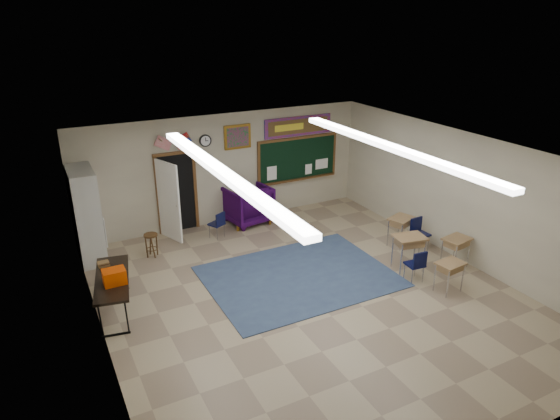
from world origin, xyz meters
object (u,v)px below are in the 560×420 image
wooden_stool (152,245)px  student_desk_front_right (400,230)px  folding_table (114,293)px  student_desk_front_left (408,251)px  wingback_armchair (247,204)px

wooden_stool → student_desk_front_right: bearing=-21.6°
folding_table → wooden_stool: size_ratio=3.33×
student_desk_front_left → folding_table: folding_table is taller
wingback_armchair → folding_table: 5.02m
student_desk_front_left → folding_table: size_ratio=0.43×
student_desk_front_left → wooden_stool: (-4.98, 3.30, -0.16)m
student_desk_front_left → folding_table: (-6.20, 1.26, -0.04)m
wingback_armchair → student_desk_front_right: bearing=122.9°
student_desk_front_left → wooden_stool: size_ratio=1.42×
student_desk_front_right → wooden_stool: size_ratio=1.29×
wooden_stool → folding_table: bearing=-120.8°
wingback_armchair → folding_table: bearing=26.4°
wingback_armchair → wooden_stool: bearing=7.8°
student_desk_front_left → wooden_stool: 5.98m
student_desk_front_right → folding_table: 6.87m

